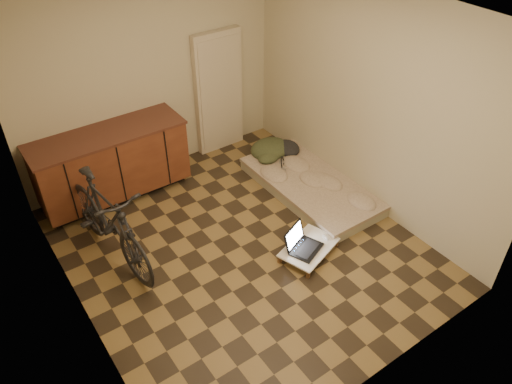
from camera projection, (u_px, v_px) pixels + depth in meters
room_shell at (238, 149)px, 4.82m from camera, size 3.50×4.00×2.60m
cabinets at (112, 164)px, 6.09m from camera, size 1.84×0.62×0.91m
appliance_panel at (219, 93)px, 6.79m from camera, size 0.70×0.10×1.70m
bicycle at (108, 217)px, 5.16m from camera, size 0.69×1.76×1.11m
futon at (310, 186)px, 6.38m from camera, size 0.91×1.90×0.16m
clothing_pile at (275, 144)px, 6.81m from camera, size 0.59×0.49×0.24m
headphones at (283, 163)px, 6.53m from camera, size 0.29×0.29×0.14m
lap_desk at (309, 248)px, 5.46m from camera, size 0.75×0.60×0.11m
laptop at (302, 244)px, 5.40m from camera, size 0.45×0.43×0.25m
mouse at (326, 237)px, 5.55m from camera, size 0.06×0.10×0.03m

